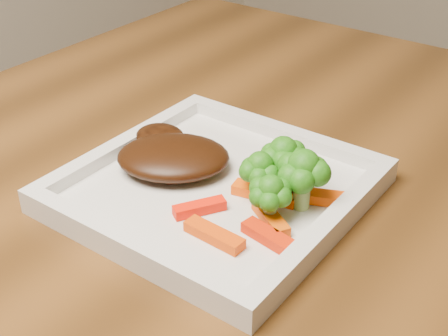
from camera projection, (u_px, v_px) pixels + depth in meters
The scene contains 13 objects.
plate at pixel (216, 191), 0.63m from camera, with size 0.27×0.27×0.01m, color silver.
steak at pixel (173, 157), 0.64m from camera, with size 0.12×0.09×0.03m, color black.
broccoli_0 at pixel (283, 157), 0.61m from camera, with size 0.05×0.05×0.07m, color #1A7012, non-canonical shape.
broccoli_1 at pixel (303, 178), 0.58m from camera, with size 0.06×0.06×0.06m, color #247914, non-canonical shape.
broccoli_2 at pixel (271, 194), 0.56m from camera, with size 0.04×0.04×0.06m, color #1A6E12, non-canonical shape.
broccoli_3 at pixel (260, 170), 0.59m from camera, with size 0.05×0.05×0.06m, color #265C0F, non-canonical shape.
carrot_0 at pixel (214, 235), 0.55m from camera, with size 0.06×0.02×0.01m, color #E04103.
carrot_1 at pixel (271, 237), 0.54m from camera, with size 0.06×0.02×0.01m, color red.
carrot_2 at pixel (200, 208), 0.58m from camera, with size 0.05×0.01×0.01m, color #FC1A04.
carrot_3 at pixel (321, 197), 0.60m from camera, with size 0.06×0.02×0.01m, color #FF4C04.
carrot_4 at pixel (268, 170), 0.64m from camera, with size 0.05×0.01×0.01m, color #F05103.
carrot_5 at pixel (271, 218), 0.57m from camera, with size 0.05×0.01×0.01m, color #E44F03.
carrot_6 at pixel (265, 193), 0.60m from camera, with size 0.06×0.02×0.01m, color #F84E04.
Camera 1 is at (-0.18, -0.66, 1.10)m, focal length 50.00 mm.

